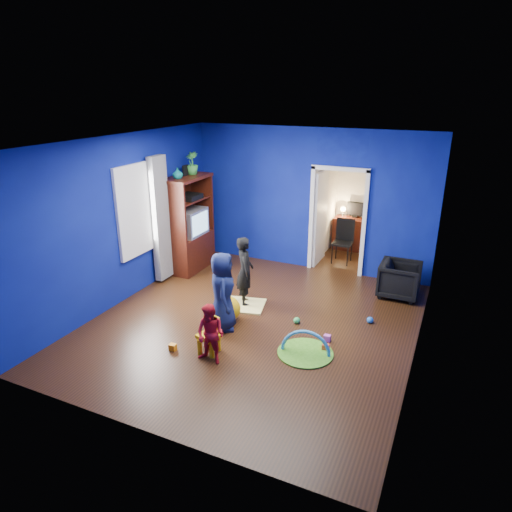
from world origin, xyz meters
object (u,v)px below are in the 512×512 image
at_px(child_black, 245,271).
at_px(study_desk, 353,234).
at_px(tv_armoire, 189,224).
at_px(vase, 178,173).
at_px(armchair, 400,280).
at_px(crt_tv, 191,222).
at_px(folding_chair, 342,242).
at_px(play_mat, 305,353).
at_px(hopper_ball, 228,309).
at_px(kid_chair, 209,337).
at_px(child_navy, 222,292).
at_px(toddler_red, 210,334).

relative_size(child_black, study_desk, 1.41).
bearing_deg(child_black, tv_armoire, 27.40).
bearing_deg(vase, armchair, 9.49).
relative_size(crt_tv, folding_chair, 0.76).
distance_m(tv_armoire, study_desk, 3.89).
bearing_deg(play_mat, armchair, 69.87).
bearing_deg(study_desk, folding_chair, -90.00).
height_order(hopper_ball, kid_chair, kid_chair).
height_order(child_navy, play_mat, child_navy).
distance_m(toddler_red, folding_chair, 4.59).
bearing_deg(vase, toddler_red, -50.33).
bearing_deg(armchair, study_desk, 32.18).
height_order(toddler_red, hopper_ball, toddler_red).
relative_size(toddler_red, crt_tv, 1.26).
distance_m(tv_armoire, play_mat, 4.04).
xyz_separation_m(child_navy, play_mat, (1.43, -0.16, -0.63)).
bearing_deg(armchair, vase, 99.44).
distance_m(armchair, vase, 4.61).
height_order(hopper_ball, folding_chair, folding_chair).
bearing_deg(child_black, folding_chair, -53.24).
distance_m(vase, play_mat, 4.29).
bearing_deg(tv_armoire, armchair, 5.48).
bearing_deg(kid_chair, tv_armoire, 143.37).
height_order(toddler_red, tv_armoire, tv_armoire).
distance_m(vase, study_desk, 4.39).
distance_m(child_navy, vase, 2.87).
distance_m(child_black, vase, 2.41).
bearing_deg(folding_chair, vase, -145.27).
distance_m(crt_tv, study_desk, 3.87).
bearing_deg(hopper_ball, kid_chair, -78.23).
distance_m(child_black, kid_chair, 1.70).
xyz_separation_m(child_navy, crt_tv, (-1.81, 1.98, 0.38)).
xyz_separation_m(armchair, hopper_ball, (-2.42, -2.13, -0.12)).
relative_size(hopper_ball, folding_chair, 0.46).
bearing_deg(crt_tv, child_black, -30.97).
bearing_deg(play_mat, tv_armoire, 146.88).
distance_m(study_desk, folding_chair, 0.96).
relative_size(tv_armoire, hopper_ball, 4.63).
relative_size(child_navy, hopper_ball, 3.03).
bearing_deg(child_navy, tv_armoire, 13.24).
distance_m(child_black, toddler_red, 1.89).
distance_m(child_black, child_navy, 0.94).
bearing_deg(toddler_red, armchair, 60.71).
bearing_deg(vase, child_black, -22.69).
bearing_deg(vase, kid_chair, -50.10).
bearing_deg(folding_chair, kid_chair, -100.74).
height_order(play_mat, folding_chair, folding_chair).
bearing_deg(toddler_red, play_mat, 36.20).
bearing_deg(child_black, play_mat, -158.36).
relative_size(toddler_red, vase, 4.17).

